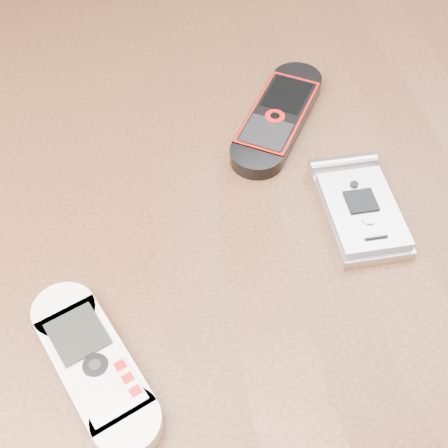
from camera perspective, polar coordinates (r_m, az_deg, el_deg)
table at (r=0.60m, az=-0.48°, el=-7.01°), size 1.20×0.80×0.75m
nokia_white at (r=0.45m, az=-11.82°, el=-12.46°), size 0.10×0.15×0.02m
nokia_black_red at (r=0.60m, az=4.96°, el=9.79°), size 0.13×0.16×0.02m
motorola_razr at (r=0.53m, az=12.40°, el=1.30°), size 0.06×0.12×0.02m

